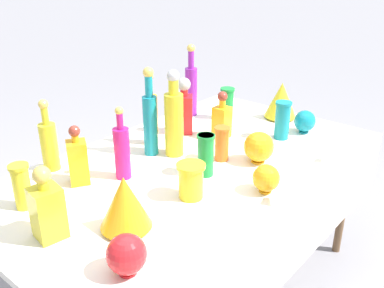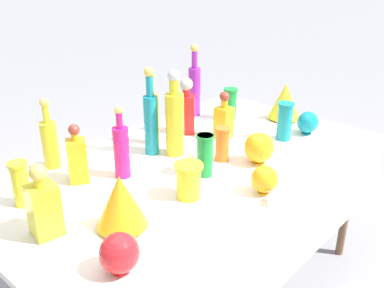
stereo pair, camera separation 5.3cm
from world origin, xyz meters
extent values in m
cube|color=white|center=(0.00, 0.00, 0.74)|extent=(1.86, 1.08, 0.03)
cube|color=white|center=(0.00, -0.54, 0.59)|extent=(1.86, 0.01, 0.34)
cylinder|color=brown|center=(0.83, -0.44, 0.36)|extent=(0.04, 0.04, 0.73)
cylinder|color=brown|center=(0.83, 0.44, 0.36)|extent=(0.04, 0.04, 0.73)
cylinder|color=yellow|center=(-0.44, 0.45, 0.87)|extent=(0.07, 0.07, 0.21)
cylinder|color=yellow|center=(-0.44, 0.45, 1.01)|extent=(0.03, 0.03, 0.08)
sphere|color=gold|center=(-0.44, 0.45, 1.06)|extent=(0.04, 0.04, 0.04)
cylinder|color=purple|center=(0.50, 0.43, 0.90)|extent=(0.07, 0.07, 0.28)
cylinder|color=purple|center=(0.50, 0.43, 1.09)|extent=(0.03, 0.03, 0.10)
sphere|color=gold|center=(0.50, 0.43, 1.16)|extent=(0.05, 0.05, 0.05)
cylinder|color=orange|center=(0.05, 0.30, 0.89)|extent=(0.06, 0.06, 0.25)
cylinder|color=orange|center=(0.05, 0.30, 1.05)|extent=(0.02, 0.02, 0.09)
sphere|color=gold|center=(0.05, 0.30, 1.11)|extent=(0.03, 0.03, 0.03)
cylinder|color=#C61972|center=(-0.29, 0.14, 0.87)|extent=(0.07, 0.07, 0.22)
cylinder|color=#C61972|center=(-0.29, 0.14, 1.02)|extent=(0.03, 0.03, 0.07)
sphere|color=gold|center=(-0.29, 0.14, 1.06)|extent=(0.03, 0.03, 0.03)
cylinder|color=yellow|center=(0.03, 0.13, 0.91)|extent=(0.09, 0.09, 0.30)
cylinder|color=yellow|center=(0.03, 0.13, 1.09)|extent=(0.05, 0.05, 0.07)
sphere|color=#B2B2B7|center=(0.03, 0.13, 1.14)|extent=(0.06, 0.06, 0.06)
cylinder|color=teal|center=(-0.04, 0.22, 0.90)|extent=(0.07, 0.07, 0.29)
cylinder|color=teal|center=(-0.04, 0.22, 1.09)|extent=(0.03, 0.03, 0.10)
sphere|color=gold|center=(-0.04, 0.22, 1.16)|extent=(0.05, 0.05, 0.05)
cube|color=orange|center=(0.34, 0.09, 0.84)|extent=(0.08, 0.08, 0.16)
cylinder|color=orange|center=(0.34, 0.09, 0.95)|extent=(0.03, 0.03, 0.04)
sphere|color=maroon|center=(0.34, 0.09, 0.98)|extent=(0.05, 0.05, 0.05)
cube|color=orange|center=(-0.44, 0.25, 0.85)|extent=(0.11, 0.11, 0.19)
cylinder|color=orange|center=(-0.44, 0.25, 0.96)|extent=(0.03, 0.03, 0.03)
sphere|color=maroon|center=(-0.44, 0.25, 0.99)|extent=(0.05, 0.05, 0.05)
cube|color=red|center=(0.26, 0.28, 0.86)|extent=(0.12, 0.12, 0.20)
cylinder|color=red|center=(0.26, 0.28, 0.99)|extent=(0.04, 0.04, 0.04)
sphere|color=#B2B2B7|center=(0.26, 0.28, 1.03)|extent=(0.07, 0.07, 0.07)
cube|color=yellow|center=(-0.73, 0.01, 0.85)|extent=(0.11, 0.11, 0.19)
cylinder|color=yellow|center=(-0.73, 0.01, 0.96)|extent=(0.04, 0.04, 0.03)
sphere|color=gold|center=(-0.73, 0.01, 1.00)|extent=(0.06, 0.06, 0.06)
cylinder|color=#198C38|center=(0.58, 0.23, 0.85)|extent=(0.07, 0.07, 0.18)
cylinder|color=#198C38|center=(0.58, 0.23, 0.94)|extent=(0.08, 0.08, 0.01)
cylinder|color=yellow|center=(-0.69, 0.25, 0.85)|extent=(0.07, 0.07, 0.18)
cylinder|color=yellow|center=(-0.69, 0.25, 0.93)|extent=(0.07, 0.07, 0.01)
cylinder|color=#198C38|center=(-0.04, -0.11, 0.85)|extent=(0.07, 0.07, 0.19)
cylinder|color=#198C38|center=(-0.04, -0.11, 0.94)|extent=(0.08, 0.08, 0.01)
cylinder|color=teal|center=(0.53, -0.16, 0.86)|extent=(0.08, 0.08, 0.20)
cylinder|color=teal|center=(0.53, -0.16, 0.95)|extent=(0.08, 0.08, 0.01)
cylinder|color=yellow|center=(-0.22, -0.18, 0.83)|extent=(0.10, 0.10, 0.14)
cylinder|color=yellow|center=(-0.22, -0.18, 0.90)|extent=(0.11, 0.11, 0.01)
cylinder|color=orange|center=(0.12, -0.08, 0.84)|extent=(0.06, 0.06, 0.16)
cylinder|color=orange|center=(0.12, -0.08, 0.92)|extent=(0.07, 0.07, 0.01)
cylinder|color=orange|center=(-0.53, -0.15, 0.77)|extent=(0.09, 0.09, 0.01)
cone|color=orange|center=(-0.53, -0.15, 0.87)|extent=(0.18, 0.18, 0.19)
cylinder|color=yellow|center=(0.79, -0.01, 0.77)|extent=(0.08, 0.08, 0.01)
cone|color=yellow|center=(0.79, -0.01, 0.87)|extent=(0.18, 0.18, 0.20)
cylinder|color=teal|center=(0.68, -0.22, 0.76)|extent=(0.05, 0.05, 0.01)
sphere|color=teal|center=(0.68, -0.22, 0.83)|extent=(0.11, 0.11, 0.11)
cylinder|color=orange|center=(0.00, -0.39, 0.76)|extent=(0.05, 0.05, 0.01)
sphere|color=orange|center=(0.00, -0.39, 0.82)|extent=(0.11, 0.11, 0.11)
cylinder|color=red|center=(-0.68, -0.32, 0.76)|extent=(0.06, 0.06, 0.01)
sphere|color=red|center=(-0.68, -0.32, 0.83)|extent=(0.12, 0.12, 0.12)
cylinder|color=orange|center=(0.21, -0.22, 0.76)|extent=(0.06, 0.06, 0.01)
sphere|color=orange|center=(0.21, -0.22, 0.84)|extent=(0.14, 0.14, 0.14)
cube|color=white|center=(-0.05, -0.45, 0.78)|extent=(0.06, 0.03, 0.04)
cube|color=white|center=(0.42, -0.44, 0.78)|extent=(0.06, 0.02, 0.04)
cube|color=tan|center=(0.09, 0.97, 0.19)|extent=(0.51, 0.35, 0.37)
cube|color=tan|center=(0.09, 1.07, 0.41)|extent=(0.44, 0.10, 0.09)
camera|label=1|loc=(-1.34, -1.13, 1.64)|focal=40.00mm
camera|label=2|loc=(-1.30, -1.17, 1.64)|focal=40.00mm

